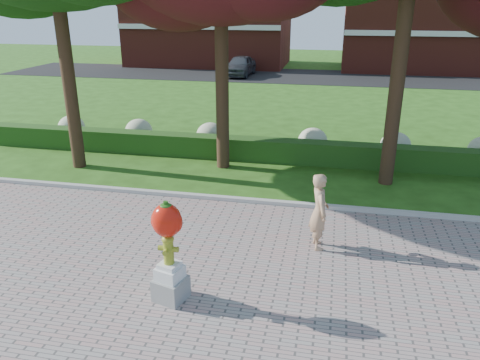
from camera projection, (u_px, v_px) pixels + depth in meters
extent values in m
plane|color=#264B12|center=(246.00, 257.00, 10.70)|extent=(100.00, 100.00, 0.00)
cube|color=#ADADA5|center=(266.00, 202.00, 13.42)|extent=(40.00, 0.18, 0.15)
cube|color=#1D4012|center=(283.00, 151.00, 16.96)|extent=(24.00, 0.70, 0.80)
ellipsoid|color=#99A57E|center=(72.00, 127.00, 19.53)|extent=(1.10, 1.10, 0.99)
ellipsoid|color=#99A57E|center=(139.00, 131.00, 18.96)|extent=(1.10, 1.10, 0.99)
ellipsoid|color=#99A57E|center=(210.00, 135.00, 18.39)|extent=(1.10, 1.10, 0.99)
ellipsoid|color=#99A57E|center=(313.00, 141.00, 17.64)|extent=(1.10, 1.10, 0.99)
ellipsoid|color=#99A57E|center=(395.00, 145.00, 17.07)|extent=(1.10, 1.10, 0.99)
cube|color=black|center=(315.00, 77.00, 36.31)|extent=(50.00, 8.00, 0.02)
cube|color=maroon|center=(210.00, 25.00, 42.44)|extent=(14.00, 8.00, 7.00)
cube|color=maroon|center=(417.00, 30.00, 39.15)|extent=(12.00, 8.00, 6.40)
cylinder|color=black|center=(67.00, 70.00, 15.40)|extent=(0.44, 0.44, 6.72)
cylinder|color=black|center=(222.00, 79.00, 15.47)|extent=(0.44, 0.44, 6.16)
cylinder|color=black|center=(399.00, 68.00, 13.77)|extent=(0.44, 0.44, 7.28)
cube|color=gray|center=(171.00, 288.00, 9.06)|extent=(0.69, 0.69, 0.45)
cube|color=silver|center=(170.00, 273.00, 8.94)|extent=(0.56, 0.56, 0.25)
cube|color=silver|center=(169.00, 265.00, 8.87)|extent=(0.45, 0.45, 0.09)
cylinder|color=olive|center=(169.00, 251.00, 8.77)|extent=(0.20, 0.20, 0.51)
ellipsoid|color=olive|center=(168.00, 239.00, 8.68)|extent=(0.23, 0.23, 0.16)
cylinder|color=olive|center=(161.00, 248.00, 8.78)|extent=(0.11, 0.10, 0.10)
cylinder|color=olive|center=(176.00, 249.00, 8.72)|extent=(0.11, 0.10, 0.10)
cylinder|color=olive|center=(166.00, 252.00, 8.63)|extent=(0.11, 0.11, 0.11)
cylinder|color=olive|center=(168.00, 236.00, 8.65)|extent=(0.07, 0.07, 0.05)
ellipsoid|color=red|center=(167.00, 220.00, 8.54)|extent=(0.57, 0.51, 0.65)
ellipsoid|color=red|center=(158.00, 221.00, 8.58)|extent=(0.28, 0.28, 0.42)
ellipsoid|color=red|center=(175.00, 222.00, 8.52)|extent=(0.28, 0.28, 0.42)
cylinder|color=#225413|center=(166.00, 204.00, 8.42)|extent=(0.09, 0.09, 0.11)
ellipsoid|color=#225413|center=(166.00, 206.00, 8.43)|extent=(0.22, 0.22, 0.07)
imported|color=tan|center=(319.00, 211.00, 10.75)|extent=(0.59, 0.76, 1.83)
imported|color=#414449|center=(240.00, 66.00, 36.47)|extent=(2.01, 4.61, 1.55)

